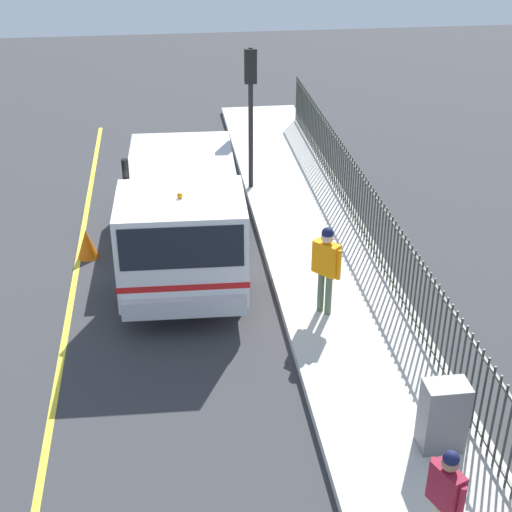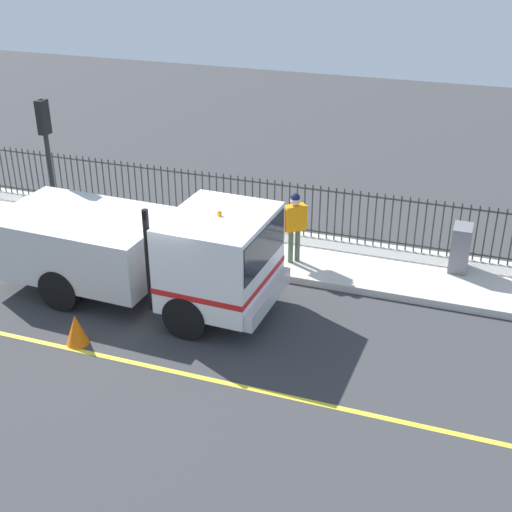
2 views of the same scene
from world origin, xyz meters
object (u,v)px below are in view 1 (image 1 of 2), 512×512
(worker_standing, at_px, (326,261))
(pedestrian_distant, at_px, (446,491))
(traffic_light_near, at_px, (251,91))
(traffic_cone, at_px, (87,244))
(work_truck, at_px, (182,213))
(utility_cabinet, at_px, (443,416))

(worker_standing, bearing_deg, pedestrian_distant, 141.39)
(traffic_light_near, xyz_separation_m, traffic_cone, (-4.04, -3.13, -2.42))
(work_truck, bearing_deg, pedestrian_distant, 111.30)
(worker_standing, bearing_deg, work_truck, 5.04)
(traffic_light_near, bearing_deg, traffic_cone, 39.07)
(work_truck, height_order, worker_standing, work_truck)
(work_truck, bearing_deg, worker_standing, 138.35)
(worker_standing, relative_size, utility_cabinet, 1.59)
(worker_standing, relative_size, pedestrian_distant, 1.11)
(traffic_light_near, bearing_deg, work_truck, 64.72)
(work_truck, relative_size, traffic_light_near, 1.80)
(worker_standing, bearing_deg, traffic_cone, 14.66)
(work_truck, xyz_separation_m, traffic_light_near, (1.93, 3.85, 1.46))
(traffic_light_near, distance_m, traffic_cone, 5.66)
(work_truck, relative_size, utility_cabinet, 5.79)
(pedestrian_distant, relative_size, traffic_cone, 2.42)
(pedestrian_distant, bearing_deg, work_truck, -1.73)
(pedestrian_distant, xyz_separation_m, traffic_cone, (-4.93, 8.81, -0.83))
(traffic_light_near, bearing_deg, pedestrian_distant, 95.61)
(traffic_cone, bearing_deg, work_truck, -18.78)
(worker_standing, distance_m, utility_cabinet, 3.98)
(utility_cabinet, relative_size, traffic_cone, 1.69)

